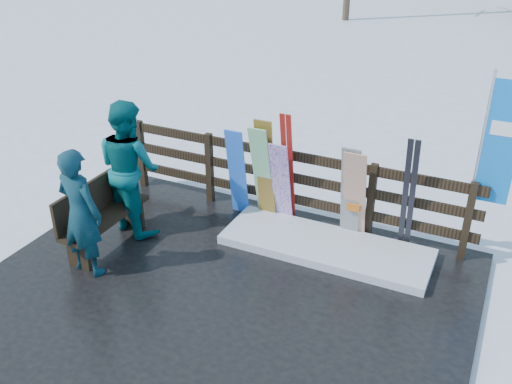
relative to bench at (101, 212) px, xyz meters
The scene contains 16 objects.
ground 2.14m from the bench, 11.52° to the right, with size 700.00×700.00×0.00m, color white.
deck 2.13m from the bench, 11.52° to the right, with size 6.00×5.00×0.08m, color black.
fence 2.70m from the bench, 41.69° to the left, with size 5.60×0.10×1.15m.
snow_patch 3.15m from the bench, 22.45° to the left, with size 2.89×1.00×0.12m, color white.
bench is the anchor object (origin of this frame).
snowboard_0 2.06m from the bench, 50.05° to the left, with size 0.28×0.03×1.43m, color blue.
snowboard_1 2.35m from the bench, 42.24° to the left, with size 0.28×0.03×1.59m, color white.
snowboard_2 2.39m from the bench, 41.47° to the left, with size 0.27×0.03×1.66m, color gold.
snowboard_3 2.57m from the bench, 37.73° to the left, with size 0.28×0.03×1.38m, color white.
snowboard_4 3.45m from the bench, 27.12° to the left, with size 0.27×0.03×1.48m, color black.
snowboard_5 3.51m from the bench, 26.66° to the left, with size 0.31×0.03×1.46m, color silver.
ski_pair_a 2.69m from the bench, 37.95° to the left, with size 0.17×0.34×1.78m.
ski_pair_b 4.19m from the bench, 23.15° to the left, with size 0.17×0.28×1.71m.
rental_flag 5.22m from the bench, 21.15° to the left, with size 0.45×0.04×2.60m.
person_front 0.73m from the bench, 69.45° to the right, with size 0.63×0.42×1.73m, color #0F4948.
person_back 0.75m from the bench, 78.95° to the left, with size 0.95×0.74×1.96m, color #086063.
Camera 1 is at (2.86, -4.84, 4.48)m, focal length 40.00 mm.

